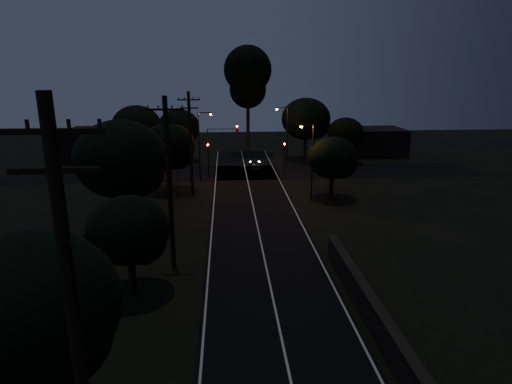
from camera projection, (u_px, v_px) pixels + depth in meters
road_surface at (251, 197)px, 43.74m from camera, size 60.00×70.00×0.03m
retaining_wall at (486, 375)px, 17.12m from camera, size 6.93×26.00×1.60m
utility_pole_near at (77, 346)px, 9.84m from camera, size 2.20×0.30×12.00m
utility_pole_mid at (169, 183)px, 26.30m from camera, size 2.20×0.30×11.00m
utility_pole_far at (190, 143)px, 42.68m from camera, size 2.20×0.30×10.50m
tree_left_a at (33, 313)px, 13.75m from camera, size 5.95×5.95×7.52m
tree_left_b at (131, 232)px, 23.74m from camera, size 4.55×4.55×5.78m
tree_left_c at (124, 161)px, 32.58m from camera, size 7.04×7.04×8.89m
tree_left_d at (170, 147)px, 44.54m from camera, size 5.74×5.74×7.28m
tree_far_nw at (180, 128)px, 59.86m from camera, size 5.79×5.79×7.34m
tree_far_w at (138, 128)px, 55.51m from camera, size 6.42×6.42×8.18m
tree_far_ne at (308, 120)px, 60.82m from camera, size 6.96×6.96×8.80m
tree_far_e at (347, 134)px, 58.76m from camera, size 4.97×4.97×6.31m
tree_right_a at (334, 159)px, 42.04m from camera, size 4.90×4.90×6.23m
tall_pine at (248, 76)px, 63.57m from camera, size 7.11×7.11×16.15m
building_left at (104, 144)px, 61.81m from camera, size 10.00×8.00×4.40m
building_right at (372, 141)px, 65.58m from camera, size 9.00×7.00×4.00m
signal_left at (208, 154)px, 51.17m from camera, size 0.28×0.35×4.10m
signal_right at (284, 153)px, 51.80m from camera, size 0.28×0.35×4.10m
signal_mast at (222, 141)px, 50.88m from camera, size 3.70×0.35×6.25m
streetlight_a at (201, 142)px, 48.72m from camera, size 1.66×0.26×8.00m
streetlight_b at (286, 133)px, 55.21m from camera, size 1.66×0.26×8.00m
streetlight_c at (311, 156)px, 41.89m from camera, size 1.46×0.26×7.50m
car at (255, 165)px, 55.79m from camera, size 1.69×3.71×1.24m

